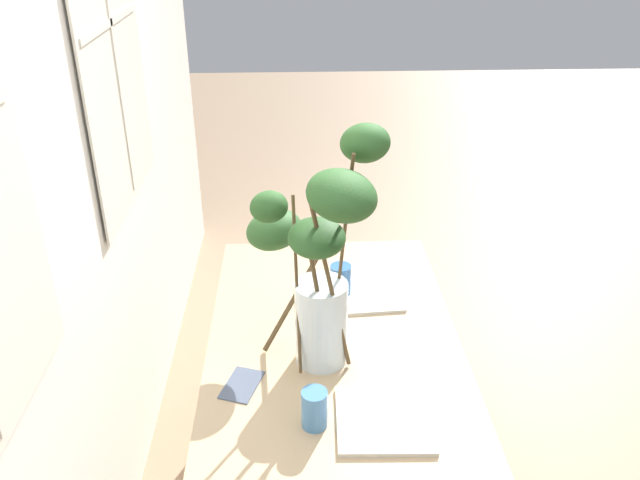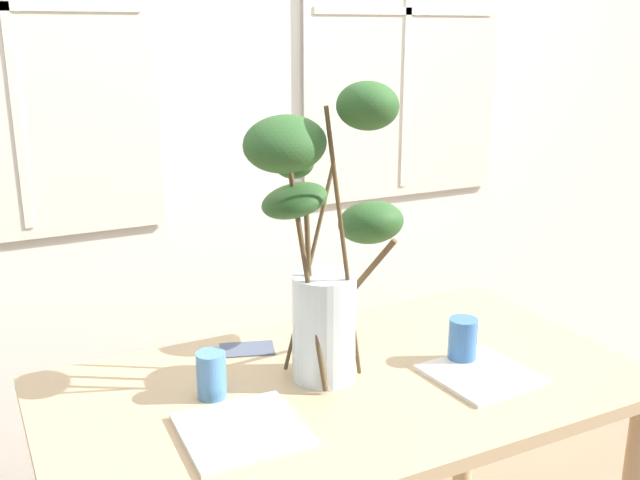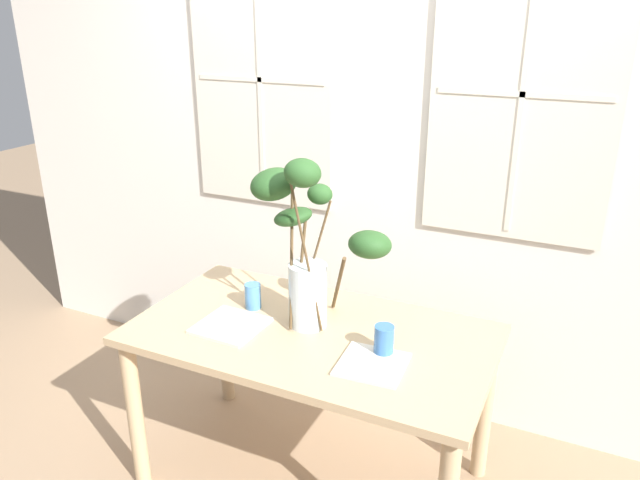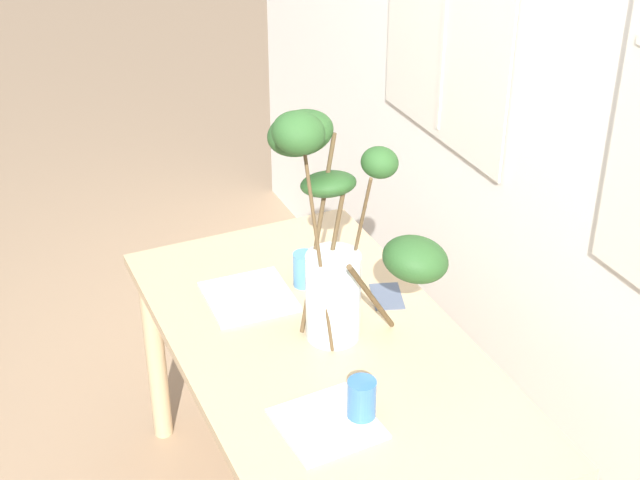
{
  "view_description": "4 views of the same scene",
  "coord_description": "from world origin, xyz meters",
  "px_view_note": "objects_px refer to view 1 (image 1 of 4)",
  "views": [
    {
      "loc": [
        -1.63,
        0.12,
        2.0
      ],
      "look_at": [
        -0.07,
        0.05,
        1.18
      ],
      "focal_mm": 36.19,
      "sensor_mm": 36.0,
      "label": 1
    },
    {
      "loc": [
        -0.8,
        -1.42,
        1.59
      ],
      "look_at": [
        -0.07,
        -0.0,
        1.12
      ],
      "focal_mm": 40.74,
      "sensor_mm": 36.0,
      "label": 2
    },
    {
      "loc": [
        0.96,
        -1.96,
        1.99
      ],
      "look_at": [
        0.01,
        0.07,
        1.12
      ],
      "focal_mm": 34.11,
      "sensor_mm": 36.0,
      "label": 3
    },
    {
      "loc": [
        2.04,
        -0.92,
        2.41
      ],
      "look_at": [
        -0.01,
        -0.01,
        1.1
      ],
      "focal_mm": 54.08,
      "sensor_mm": 36.0,
      "label": 4
    }
  ],
  "objects_px": {
    "plate_square_left": "(384,420)",
    "plate_square_right": "(366,294)",
    "drinking_glass_blue_left": "(314,409)",
    "vase_with_branches": "(317,259)",
    "drinking_glass_blue_right": "(341,281)",
    "dining_table": "(335,378)"
  },
  "relations": [
    {
      "from": "drinking_glass_blue_right",
      "to": "vase_with_branches",
      "type": "bearing_deg",
      "value": 164.41
    },
    {
      "from": "dining_table",
      "to": "plate_square_right",
      "type": "height_order",
      "value": "plate_square_right"
    },
    {
      "from": "drinking_glass_blue_right",
      "to": "plate_square_left",
      "type": "bearing_deg",
      "value": -173.57
    },
    {
      "from": "plate_square_left",
      "to": "vase_with_branches",
      "type": "bearing_deg",
      "value": 30.31
    },
    {
      "from": "dining_table",
      "to": "drinking_glass_blue_right",
      "type": "height_order",
      "value": "drinking_glass_blue_right"
    },
    {
      "from": "plate_square_right",
      "to": "drinking_glass_blue_left",
      "type": "bearing_deg",
      "value": 161.8
    },
    {
      "from": "dining_table",
      "to": "vase_with_branches",
      "type": "distance_m",
      "value": 0.46
    },
    {
      "from": "plate_square_left",
      "to": "plate_square_right",
      "type": "distance_m",
      "value": 0.63
    },
    {
      "from": "plate_square_right",
      "to": "dining_table",
      "type": "bearing_deg",
      "value": 157.25
    },
    {
      "from": "dining_table",
      "to": "drinking_glass_blue_right",
      "type": "xyz_separation_m",
      "value": [
        0.33,
        -0.04,
        0.17
      ]
    },
    {
      "from": "plate_square_left",
      "to": "plate_square_right",
      "type": "height_order",
      "value": "plate_square_left"
    },
    {
      "from": "drinking_glass_blue_left",
      "to": "drinking_glass_blue_right",
      "type": "distance_m",
      "value": 0.66
    },
    {
      "from": "vase_with_branches",
      "to": "drinking_glass_blue_right",
      "type": "height_order",
      "value": "vase_with_branches"
    },
    {
      "from": "drinking_glass_blue_left",
      "to": "drinking_glass_blue_right",
      "type": "height_order",
      "value": "drinking_glass_blue_right"
    },
    {
      "from": "vase_with_branches",
      "to": "plate_square_right",
      "type": "bearing_deg",
      "value": -29.2
    },
    {
      "from": "vase_with_branches",
      "to": "drinking_glass_blue_left",
      "type": "height_order",
      "value": "vase_with_branches"
    },
    {
      "from": "drinking_glass_blue_left",
      "to": "plate_square_right",
      "type": "relative_size",
      "value": 0.47
    },
    {
      "from": "drinking_glass_blue_left",
      "to": "plate_square_left",
      "type": "relative_size",
      "value": 0.44
    },
    {
      "from": "vase_with_branches",
      "to": "drinking_glass_blue_left",
      "type": "bearing_deg",
      "value": 176.39
    },
    {
      "from": "drinking_glass_blue_left",
      "to": "vase_with_branches",
      "type": "bearing_deg",
      "value": -3.61
    },
    {
      "from": "drinking_glass_blue_left",
      "to": "dining_table",
      "type": "bearing_deg",
      "value": -13.46
    },
    {
      "from": "plate_square_right",
      "to": "vase_with_branches",
      "type": "bearing_deg",
      "value": 150.8
    }
  ]
}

